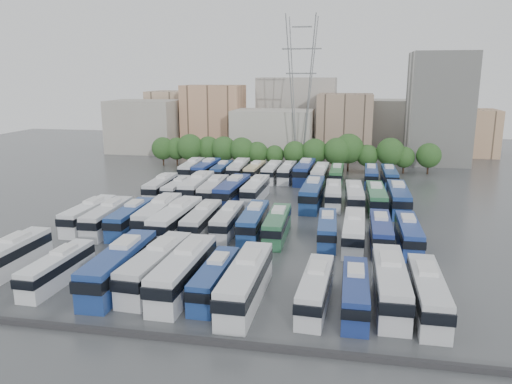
% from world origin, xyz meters
% --- Properties ---
extents(ground, '(220.00, 220.00, 0.00)m').
position_xyz_m(ground, '(0.00, 0.00, 0.00)').
color(ground, '#424447').
rests_on(ground, ground).
extents(parapet, '(56.00, 0.50, 0.50)m').
position_xyz_m(parapet, '(0.00, -33.00, 0.25)').
color(parapet, '#2D2D30').
rests_on(parapet, ground).
extents(tree_line, '(64.71, 7.91, 8.34)m').
position_xyz_m(tree_line, '(0.00, 42.10, 4.31)').
color(tree_line, black).
rests_on(tree_line, ground).
extents(city_buildings, '(102.00, 35.00, 20.00)m').
position_xyz_m(city_buildings, '(-7.46, 71.86, 7.87)').
color(city_buildings, '#9E998E').
rests_on(city_buildings, ground).
extents(apartment_tower, '(14.00, 14.00, 26.00)m').
position_xyz_m(apartment_tower, '(34.00, 58.00, 13.00)').
color(apartment_tower, silver).
rests_on(apartment_tower, ground).
extents(electricity_pylon, '(9.00, 6.91, 33.83)m').
position_xyz_m(electricity_pylon, '(2.00, 50.00, 18.66)').
color(electricity_pylon, slate).
rests_on(electricity_pylon, ground).
extents(bus_r0_s0, '(2.84, 12.28, 3.84)m').
position_xyz_m(bus_r0_s0, '(-21.43, -23.09, 1.89)').
color(bus_r0_s0, silver).
rests_on(bus_r0_s0, ground).
extents(bus_r0_s2, '(2.62, 10.83, 3.38)m').
position_xyz_m(bus_r0_s2, '(-14.78, -24.39, 1.66)').
color(bus_r0_s2, silver).
rests_on(bus_r0_s2, ground).
extents(bus_r0_s4, '(3.34, 13.71, 4.28)m').
position_xyz_m(bus_r0_s4, '(-8.34, -23.66, 2.10)').
color(bus_r0_s4, navy).
rests_on(bus_r0_s4, ground).
extents(bus_r0_s5, '(3.50, 13.16, 4.09)m').
position_xyz_m(bus_r0_s5, '(-4.81, -22.78, 2.01)').
color(bus_r0_s5, silver).
rests_on(bus_r0_s5, ground).
extents(bus_r0_s6, '(3.12, 13.39, 4.19)m').
position_xyz_m(bus_r0_s6, '(-1.60, -23.65, 2.06)').
color(bus_r0_s6, silver).
rests_on(bus_r0_s6, ground).
extents(bus_r0_s7, '(2.53, 11.00, 3.44)m').
position_xyz_m(bus_r0_s7, '(1.65, -23.95, 1.69)').
color(bus_r0_s7, navy).
rests_on(bus_r0_s7, ground).
extents(bus_r0_s8, '(3.01, 13.30, 4.16)m').
position_xyz_m(bus_r0_s8, '(4.91, -24.95, 2.04)').
color(bus_r0_s8, silver).
rests_on(bus_r0_s8, ground).
extents(bus_r0_s10, '(2.93, 11.12, 3.46)m').
position_xyz_m(bus_r0_s10, '(11.38, -24.53, 1.70)').
color(bus_r0_s10, silver).
rests_on(bus_r0_s10, ground).
extents(bus_r0_s11, '(2.45, 10.98, 3.44)m').
position_xyz_m(bus_r0_s11, '(14.95, -24.53, 1.69)').
color(bus_r0_s11, navy).
rests_on(bus_r0_s11, ground).
extents(bus_r0_s12, '(2.96, 13.05, 4.09)m').
position_xyz_m(bus_r0_s12, '(18.12, -22.77, 2.01)').
color(bus_r0_s12, silver).
rests_on(bus_r0_s12, ground).
extents(bus_r0_s13, '(2.70, 12.12, 3.80)m').
position_xyz_m(bus_r0_s13, '(21.30, -23.90, 1.86)').
color(bus_r0_s13, silver).
rests_on(bus_r0_s13, ground).
extents(bus_r1_s0, '(2.74, 11.90, 3.72)m').
position_xyz_m(bus_r1_s0, '(-21.48, -5.99, 1.83)').
color(bus_r1_s0, white).
rests_on(bus_r1_s0, ground).
extents(bus_r1_s1, '(3.22, 12.26, 3.81)m').
position_xyz_m(bus_r1_s1, '(-18.23, -6.85, 1.87)').
color(bus_r1_s1, silver).
rests_on(bus_r1_s1, ground).
extents(bus_r1_s2, '(2.92, 11.91, 3.72)m').
position_xyz_m(bus_r1_s2, '(-15.08, -6.39, 1.82)').
color(bus_r1_s2, navy).
rests_on(bus_r1_s2, ground).
extents(bus_r1_s3, '(3.44, 13.31, 4.14)m').
position_xyz_m(bus_r1_s3, '(-11.60, -5.06, 2.03)').
color(bus_r1_s3, silver).
rests_on(bus_r1_s3, ground).
extents(bus_r1_s4, '(3.37, 13.53, 4.22)m').
position_xyz_m(bus_r1_s4, '(-8.39, -6.95, 2.07)').
color(bus_r1_s4, white).
rests_on(bus_r1_s4, ground).
extents(bus_r1_s5, '(2.72, 11.98, 3.75)m').
position_xyz_m(bus_r1_s5, '(-5.13, -5.93, 1.84)').
color(bus_r1_s5, silver).
rests_on(bus_r1_s5, ground).
extents(bus_r1_s6, '(2.65, 11.23, 3.51)m').
position_xyz_m(bus_r1_s6, '(-1.85, -4.92, 1.72)').
color(bus_r1_s6, silver).
rests_on(bus_r1_s6, ground).
extents(bus_r1_s7, '(2.91, 12.00, 3.75)m').
position_xyz_m(bus_r1_s7, '(1.68, -4.88, 1.84)').
color(bus_r1_s7, navy).
rests_on(bus_r1_s7, ground).
extents(bus_r1_s8, '(2.73, 11.61, 3.63)m').
position_xyz_m(bus_r1_s8, '(4.99, -5.66, 1.78)').
color(bus_r1_s8, '#2C6842').
rests_on(bus_r1_s8, ground).
extents(bus_r1_s10, '(2.77, 10.86, 3.38)m').
position_xyz_m(bus_r1_s10, '(11.47, -5.88, 1.66)').
color(bus_r1_s10, navy).
rests_on(bus_r1_s10, ground).
extents(bus_r1_s11, '(2.90, 12.07, 3.77)m').
position_xyz_m(bus_r1_s11, '(14.81, -6.81, 1.85)').
color(bus_r1_s11, white).
rests_on(bus_r1_s11, ground).
extents(bus_r1_s12, '(2.55, 11.63, 3.65)m').
position_xyz_m(bus_r1_s12, '(18.09, -6.33, 1.79)').
color(bus_r1_s12, navy).
rests_on(bus_r1_s12, ground).
extents(bus_r1_s13, '(2.62, 11.52, 3.61)m').
position_xyz_m(bus_r1_s13, '(21.43, -6.39, 1.77)').
color(bus_r1_s13, navy).
rests_on(bus_r1_s13, ground).
extents(bus_r2_s1, '(3.07, 11.99, 3.73)m').
position_xyz_m(bus_r2_s1, '(-18.07, 12.28, 1.83)').
color(bus_r2_s1, silver).
rests_on(bus_r2_s1, ground).
extents(bus_r2_s2, '(2.50, 10.84, 3.39)m').
position_xyz_m(bus_r2_s2, '(-14.90, 12.13, 1.66)').
color(bus_r2_s2, silver).
rests_on(bus_r2_s2, ground).
extents(bus_r2_s3, '(3.29, 13.51, 4.21)m').
position_xyz_m(bus_r2_s3, '(-11.58, 12.33, 2.07)').
color(bus_r2_s3, white).
rests_on(bus_r2_s3, ground).
extents(bus_r2_s4, '(3.15, 12.60, 3.93)m').
position_xyz_m(bus_r2_s4, '(-8.31, 11.13, 1.93)').
color(bus_r2_s4, silver).
rests_on(bus_r2_s4, ground).
extents(bus_r2_s5, '(3.49, 13.49, 4.20)m').
position_xyz_m(bus_r2_s5, '(-4.97, 10.87, 2.06)').
color(bus_r2_s5, navy).
rests_on(bus_r2_s5, ground).
extents(bus_r2_s6, '(2.91, 12.22, 3.82)m').
position_xyz_m(bus_r2_s6, '(-1.53, 13.11, 1.87)').
color(bus_r2_s6, white).
rests_on(bus_r2_s6, ground).
extents(bus_r2_s9, '(3.25, 13.44, 4.20)m').
position_xyz_m(bus_r2_s9, '(8.14, 11.62, 2.06)').
color(bus_r2_s9, navy).
rests_on(bus_r2_s9, ground).
extents(bus_r2_s10, '(2.88, 11.66, 3.64)m').
position_xyz_m(bus_r2_s10, '(11.48, 12.71, 1.78)').
color(bus_r2_s10, silver).
rests_on(bus_r2_s10, ground).
extents(bus_r2_s11, '(3.16, 12.22, 3.80)m').
position_xyz_m(bus_r2_s11, '(14.87, 11.51, 1.87)').
color(bus_r2_s11, silver).
rests_on(bus_r2_s11, ground).
extents(bus_r2_s12, '(3.07, 12.58, 3.92)m').
position_xyz_m(bus_r2_s12, '(18.22, 10.79, 1.93)').
color(bus_r2_s12, '#2D6B43').
rests_on(bus_r2_s12, ground).
extents(bus_r2_s13, '(2.96, 13.21, 4.14)m').
position_xyz_m(bus_r2_s13, '(21.60, 11.13, 2.03)').
color(bus_r2_s13, navy).
rests_on(bus_r2_s13, ground).
extents(bus_r3_s1, '(3.11, 12.12, 3.77)m').
position_xyz_m(bus_r3_s1, '(-18.09, 29.58, 1.85)').
color(bus_r3_s1, silver).
rests_on(bus_r3_s1, ground).
extents(bus_r3_s2, '(2.96, 12.33, 3.85)m').
position_xyz_m(bus_r3_s2, '(-14.84, 29.25, 1.89)').
color(bus_r3_s2, navy).
rests_on(bus_r3_s2, ground).
extents(bus_r3_s3, '(2.59, 11.01, 3.44)m').
position_xyz_m(bus_r3_s3, '(-11.70, 29.41, 1.69)').
color(bus_r3_s3, navy).
rests_on(bus_r3_s3, ground).
extents(bus_r3_s4, '(3.09, 12.41, 3.87)m').
position_xyz_m(bus_r3_s4, '(-8.35, 30.26, 1.90)').
color(bus_r3_s4, silver).
rests_on(bus_r3_s4, ground).
extents(bus_r3_s5, '(2.77, 11.01, 3.43)m').
position_xyz_m(bus_r3_s5, '(-5.09, 30.71, 1.68)').
color(bus_r3_s5, beige).
rests_on(bus_r3_s5, ground).
extents(bus_r3_s6, '(2.65, 11.48, 3.59)m').
position_xyz_m(bus_r3_s6, '(-1.52, 30.35, 1.76)').
color(bus_r3_s6, silver).
rests_on(bus_r3_s6, ground).
extents(bus_r3_s7, '(2.71, 11.30, 3.53)m').
position_xyz_m(bus_r3_s7, '(1.58, 30.63, 1.73)').
color(bus_r3_s7, silver).
rests_on(bus_r3_s7, ground).
extents(bus_r3_s8, '(3.46, 13.37, 4.16)m').
position_xyz_m(bus_r3_s8, '(5.07, 30.66, 2.04)').
color(bus_r3_s8, navy).
rests_on(bus_r3_s8, ground).
extents(bus_r3_s9, '(3.05, 11.99, 3.73)m').
position_xyz_m(bus_r3_s9, '(8.28, 29.03, 1.83)').
color(bus_r3_s9, silver).
rests_on(bus_r3_s9, ground).
extents(bus_r3_s10, '(2.60, 11.24, 3.52)m').
position_xyz_m(bus_r3_s10, '(11.45, 29.77, 1.73)').
color(bus_r3_s10, '#2D6A3B').
rests_on(bus_r3_s10, ground).
extents(bus_r3_s12, '(2.74, 11.52, 3.60)m').
position_xyz_m(bus_r3_s12, '(18.04, 30.11, 1.77)').
color(bus_r3_s12, navy).
rests_on(bus_r3_s12, ground).
extents(bus_r3_s13, '(2.79, 11.64, 3.64)m').
position_xyz_m(bus_r3_s13, '(21.46, 29.77, 1.79)').
color(bus_r3_s13, navy).
rests_on(bus_r3_s13, ground).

